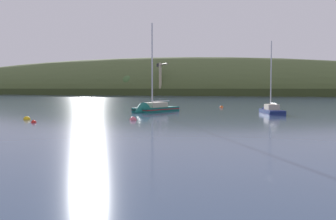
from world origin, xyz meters
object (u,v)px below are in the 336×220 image
(dockside_crane, at_px, (160,80))
(mooring_buoy_far_upstream, at_px, (27,120))
(sailboat_midwater_white, at_px, (151,110))
(sailboat_far_left, at_px, (270,112))
(mooring_buoy_foreground, at_px, (221,108))
(mooring_buoy_off_fishing_boat, at_px, (34,123))
(mooring_buoy_midchannel, at_px, (133,120))

(dockside_crane, height_order, mooring_buoy_far_upstream, dockside_crane)
(mooring_buoy_far_upstream, bearing_deg, sailboat_midwater_white, 68.04)
(sailboat_far_left, xyz_separation_m, mooring_buoy_far_upstream, (-23.75, -20.36, -0.19))
(sailboat_midwater_white, xyz_separation_m, mooring_buoy_foreground, (6.38, 16.61, -0.26))
(sailboat_far_left, bearing_deg, mooring_buoy_foreground, 15.40)
(sailboat_far_left, height_order, mooring_buoy_off_fishing_boat, sailboat_far_left)
(sailboat_midwater_white, distance_m, mooring_buoy_foreground, 17.80)
(dockside_crane, relative_size, sailboat_far_left, 1.49)
(sailboat_midwater_white, distance_m, mooring_buoy_midchannel, 14.70)
(mooring_buoy_foreground, height_order, mooring_buoy_far_upstream, mooring_buoy_far_upstream)
(mooring_buoy_off_fishing_boat, bearing_deg, sailboat_far_left, 48.35)
(sailboat_far_left, relative_size, mooring_buoy_foreground, 14.53)
(dockside_crane, distance_m, sailboat_far_left, 141.15)
(sailboat_midwater_white, xyz_separation_m, mooring_buoy_off_fishing_boat, (-3.89, -20.39, -0.26))
(dockside_crane, relative_size, mooring_buoy_off_fishing_boat, 26.56)
(mooring_buoy_off_fishing_boat, distance_m, mooring_buoy_far_upstream, 4.21)
(dockside_crane, height_order, mooring_buoy_foreground, dockside_crane)
(sailboat_midwater_white, xyz_separation_m, mooring_buoy_midchannel, (4.12, -14.11, -0.26))
(sailboat_far_left, relative_size, mooring_buoy_far_upstream, 13.12)
(dockside_crane, xyz_separation_m, mooring_buoy_off_fishing_boat, (47.43, -146.55, -7.71))
(mooring_buoy_foreground, distance_m, mooring_buoy_off_fishing_boat, 38.40)
(mooring_buoy_foreground, bearing_deg, sailboat_midwater_white, -111.01)
(dockside_crane, distance_m, mooring_buoy_foreground, 124.05)
(dockside_crane, xyz_separation_m, mooring_buoy_midchannel, (55.45, -140.26, -7.71))
(dockside_crane, height_order, sailboat_midwater_white, dockside_crane)
(sailboat_far_left, xyz_separation_m, mooring_buoy_midchannel, (-12.48, -16.76, -0.19))
(dockside_crane, height_order, mooring_buoy_off_fishing_boat, dockside_crane)
(sailboat_far_left, distance_m, mooring_buoy_midchannel, 20.90)
(mooring_buoy_far_upstream, bearing_deg, mooring_buoy_midchannel, 17.71)
(mooring_buoy_far_upstream, bearing_deg, sailboat_far_left, 40.61)
(dockside_crane, bearing_deg, mooring_buoy_midchannel, -19.79)
(mooring_buoy_off_fishing_boat, bearing_deg, mooring_buoy_midchannel, 38.08)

